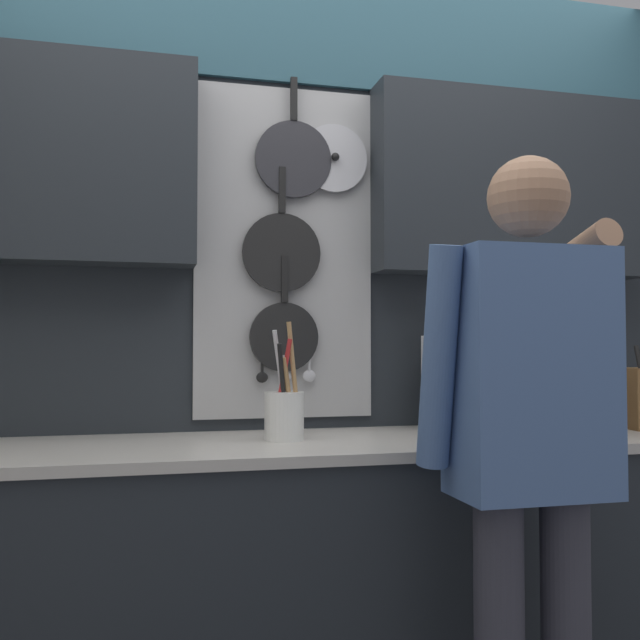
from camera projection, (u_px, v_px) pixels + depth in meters
base_cabinet_counter at (350, 588)px, 2.15m from camera, size 2.41×0.62×0.89m
back_wall_unit at (331, 256)px, 2.46m from camera, size 2.98×0.20×2.50m
microwave at (516, 384)px, 2.32m from camera, size 0.52×0.36×0.32m
utensil_crock at (284, 411)px, 2.13m from camera, size 0.12×0.12×0.36m
person at (528, 426)px, 1.75m from camera, size 0.54×0.64×1.64m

